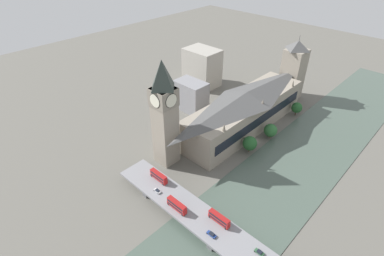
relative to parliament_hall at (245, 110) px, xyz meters
The scene contains 17 objects.
ground_plane 23.12m from the parliament_hall, 154.16° to the left, with size 600.00×600.00×0.00m, color #605E56.
river_water 49.72m from the parliament_hall, behind, with size 49.07×360.00×0.30m, color #47564C.
parliament_hall is the anchor object (origin of this frame).
clock_tower 67.11m from the parliament_hall, 78.73° to the left, with size 12.73×12.73×64.98m.
victoria_tower 65.40m from the parliament_hall, 89.95° to the right, with size 15.52×15.52×52.03m.
road_bridge 97.36m from the parliament_hall, 119.05° to the left, with size 130.14×16.62×5.71m.
double_decker_bus_lead 92.01m from the parliament_hall, 104.88° to the left, with size 11.58×2.61×4.85m.
double_decker_bus_mid 91.73m from the parliament_hall, 118.24° to the left, with size 11.40×2.49×4.66m.
double_decker_bus_rear 81.70m from the parliament_hall, 91.34° to the left, with size 11.62×2.55×4.87m.
car_northbound_mid 104.86m from the parliament_hall, 128.95° to the left, with size 4.13×1.91×1.32m.
car_northbound_tail 99.86m from the parliament_hall, 117.20° to the left, with size 4.65×1.78×1.45m.
car_southbound_lead 88.57m from the parliament_hall, 95.21° to the left, with size 4.25×1.77×1.30m.
city_block_west 75.66m from the parliament_hall, 24.40° to the right, with size 29.46×21.79×33.13m.
city_block_center 46.02m from the parliament_hall, ahead, with size 24.23×15.70×23.21m.
tree_embankment_near 29.45m from the parliament_hall, 132.53° to the left, with size 9.17×9.17×11.32m.
tree_embankment_mid 22.04m from the parliament_hall, behind, with size 8.99×8.99×10.57m.
tree_embankment_far 45.80m from the parliament_hall, 114.86° to the right, with size 8.05×8.05×10.68m.
Camera 1 is at (-80.67, 147.09, 119.62)m, focal length 28.00 mm.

